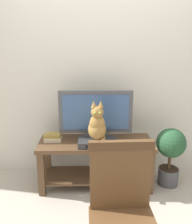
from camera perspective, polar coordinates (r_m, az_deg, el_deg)
ground_plane at (r=2.46m, az=2.22°, el=-24.14°), size 12.00×12.00×0.00m
back_wall at (r=2.89m, az=1.26°, el=12.09°), size 7.00×0.12×2.80m
tv_stand at (r=2.73m, az=-0.03°, el=-10.57°), size 1.29×0.49×0.55m
tv at (r=2.63m, az=-0.07°, el=-0.46°), size 0.83×0.20×0.57m
media_box at (r=2.55m, az=0.26°, el=-7.43°), size 0.41×0.25×0.06m
cat at (r=2.46m, az=0.30°, el=-3.34°), size 0.19×0.29×0.44m
wooden_chair at (r=1.64m, az=6.46°, el=-22.33°), size 0.44×0.45×0.99m
book_stack at (r=2.71m, az=-10.54°, el=-6.12°), size 0.20×0.17×0.08m
potted_plant at (r=2.84m, az=17.81°, el=-9.11°), size 0.34×0.34×0.69m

